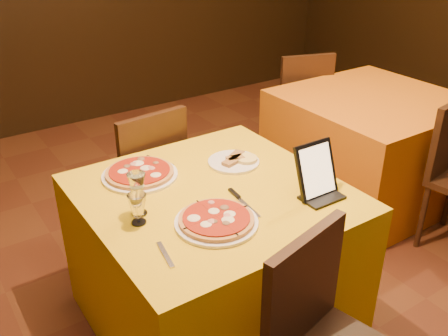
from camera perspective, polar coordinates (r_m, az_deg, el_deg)
main_table at (r=2.43m, az=-1.26°, el=-10.31°), size 1.10×1.10×0.75m
side_table at (r=3.65m, az=16.18°, el=2.24°), size 1.10×1.10×0.75m
chair_main_far at (r=2.99m, az=-9.65°, el=-1.07°), size 0.45×0.45×0.91m
chair_side_far at (r=4.12m, az=8.15°, el=7.17°), size 0.47×0.47×0.91m
pizza_near at (r=1.99m, az=-0.88°, el=-6.05°), size 0.34×0.34×0.03m
pizza_far at (r=2.37m, az=-9.60°, el=-0.65°), size 0.35×0.35×0.03m
cutlet_dish at (r=2.46m, az=1.11°, el=0.82°), size 0.25×0.25×0.03m
wine_glass at (r=2.04m, az=-9.84°, el=-2.93°), size 0.09×0.09×0.19m
water_glass at (r=2.00m, az=-9.83°, el=-4.65°), size 0.07×0.07×0.13m
tablet at (r=2.18m, az=10.47°, el=-0.19°), size 0.20×0.10×0.24m
knife at (r=2.13m, az=2.30°, el=-4.09°), size 0.05×0.25×0.01m
fork_near at (r=1.85m, az=-6.72°, el=-9.79°), size 0.05×0.16×0.01m
fork_far at (r=2.50m, az=-7.42°, el=0.82°), size 0.08×0.17×0.01m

